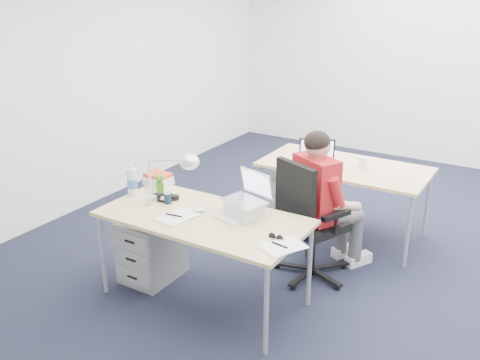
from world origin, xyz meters
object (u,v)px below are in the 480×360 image
desk_near (203,222)px  desk_far (344,170)px  bear_figurine (160,184)px  dark_laptop (317,153)px  drawer_pedestal_near (152,248)px  seated_person (327,203)px  computer_mouse (200,209)px  sunglasses (276,237)px  drawer_pedestal_far (293,200)px  cordless_phone (134,186)px  desk_lamp (165,178)px  silver_laptop (244,196)px  book_stack (158,179)px  far_cup (363,163)px  office_chair (310,244)px  can_koozie (168,198)px  headphones (166,197)px  wireless_keyboard (228,219)px  water_bottle (132,180)px

desk_near → desk_far: size_ratio=1.00×
bear_figurine → dark_laptop: (0.84, 1.35, 0.04)m
drawer_pedestal_near → dark_laptop: dark_laptop is taller
seated_person → computer_mouse: seated_person is taller
seated_person → computer_mouse: bearing=-100.3°
computer_mouse → sunglasses: size_ratio=0.92×
drawer_pedestal_far → cordless_phone: 1.81m
desk_lamp → silver_laptop: bearing=29.9°
silver_laptop → dark_laptop: (-0.01, 1.39, -0.04)m
cordless_phone → dark_laptop: 1.80m
desk_far → sunglasses: 1.75m
book_stack → dark_laptop: bearing=50.9°
seated_person → far_cup: size_ratio=11.54×
desk_near → book_stack: book_stack is taller
office_chair → can_koozie: size_ratio=11.14×
drawer_pedestal_near → drawer_pedestal_far: size_ratio=1.00×
drawer_pedestal_far → dark_laptop: (0.28, -0.08, 0.58)m
book_stack → drawer_pedestal_near: bearing=-64.7°
desk_near → book_stack: 0.81m
seated_person → drawer_pedestal_near: size_ratio=2.33×
headphones → bear_figurine: size_ratio=1.38×
cordless_phone → sunglasses: size_ratio=1.25×
desk_near → silver_laptop: 0.38m
cordless_phone → sunglasses: 1.41m
silver_laptop → computer_mouse: bearing=-146.0°
bear_figurine → cordless_phone: 0.22m
can_koozie → far_cup: (1.06, 1.64, 0.01)m
headphones → book_stack: size_ratio=0.99×
desk_near → computer_mouse: computer_mouse is taller
drawer_pedestal_far → dark_laptop: dark_laptop is taller
wireless_keyboard → office_chair: bearing=81.1°
dark_laptop → far_cup: (0.41, 0.14, -0.07)m
can_koozie → computer_mouse: bearing=-0.2°
desk_near → bear_figurine: (-0.59, 0.21, 0.13)m
bear_figurine → dark_laptop: bearing=35.6°
water_bottle → cordless_phone: bearing=90.0°
drawer_pedestal_near → silver_laptop: bearing=7.8°
book_stack → sunglasses: bearing=-16.2°
seated_person → far_cup: 0.77m
silver_laptop → headphones: 0.74m
silver_laptop → sunglasses: size_ratio=2.95×
silver_laptop → sunglasses: silver_laptop is taller
drawer_pedestal_near → desk_near: bearing=-4.8°
wireless_keyboard → far_cup: 1.71m
drawer_pedestal_far → water_bottle: 1.84m
sunglasses → far_cup: size_ratio=1.03×
dark_laptop → far_cup: size_ratio=3.13×
far_cup → wireless_keyboard: bearing=-106.1°
desk_far → desk_lamp: 1.92m
silver_laptop → dark_laptop: bearing=106.4°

